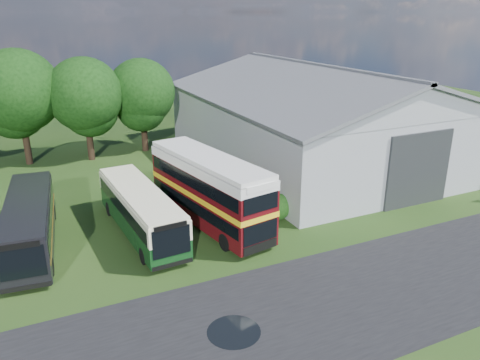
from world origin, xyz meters
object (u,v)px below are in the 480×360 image
storage_shed (316,111)px  bus_dark_single (30,223)px  bus_maroon_double (209,191)px  bus_green_single (141,210)px

storage_shed → bus_dark_single: (-23.48, -7.60, -2.70)m
bus_maroon_double → bus_dark_single: bus_maroon_double is taller
storage_shed → bus_green_single: storage_shed is taller
bus_green_single → storage_shed: bearing=22.0°
bus_maroon_double → storage_shed: bearing=23.2°
bus_maroon_double → bus_green_single: bearing=163.0°
bus_green_single → bus_maroon_double: 4.17m
bus_maroon_double → bus_dark_single: (-9.95, 1.37, -0.69)m
bus_green_single → bus_dark_single: bearing=167.6°
storage_shed → bus_green_single: 19.74m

